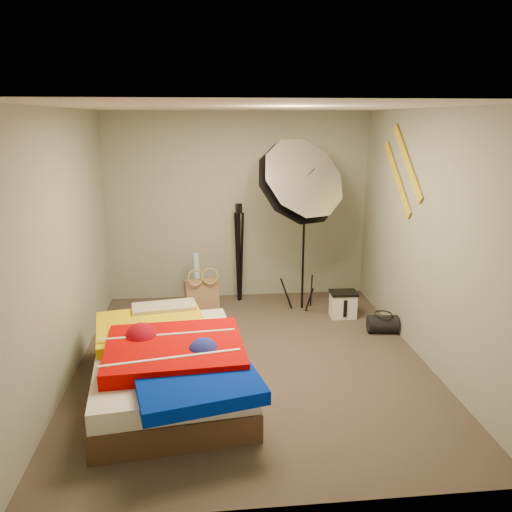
{
  "coord_description": "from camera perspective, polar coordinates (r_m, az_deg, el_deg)",
  "views": [
    {
      "loc": [
        -0.43,
        -4.62,
        2.4
      ],
      "look_at": [
        0.1,
        0.6,
        0.95
      ],
      "focal_mm": 35.0,
      "sensor_mm": 36.0,
      "label": 1
    }
  ],
  "objects": [
    {
      "name": "wall_stripe_upper",
      "position": [
        5.67,
        16.91,
        10.24
      ],
      "size": [
        0.02,
        0.91,
        0.78
      ],
      "primitive_type": "cube",
      "rotation": [
        0.7,
        0.0,
        0.0
      ],
      "color": "gold",
      "rests_on": "wall_right"
    },
    {
      "name": "photo_umbrella",
      "position": [
        5.99,
        4.84,
        8.19
      ],
      "size": [
        1.19,
        1.12,
        2.3
      ],
      "color": "black",
      "rests_on": "floor"
    },
    {
      "name": "bed",
      "position": [
        4.64,
        -9.79,
        -12.08
      ],
      "size": [
        1.57,
        2.12,
        0.54
      ],
      "color": "#4F3424",
      "rests_on": "floor"
    },
    {
      "name": "wrapping_roll",
      "position": [
        6.55,
        -6.73,
        -2.8
      ],
      "size": [
        0.12,
        0.22,
        0.72
      ],
      "primitive_type": "cylinder",
      "rotation": [
        -0.17,
        0.0,
        0.22
      ],
      "color": "#5992C1",
      "rests_on": "floor"
    },
    {
      "name": "wall_stripe_lower",
      "position": [
        5.92,
        15.84,
        8.56
      ],
      "size": [
        0.02,
        0.91,
        0.78
      ],
      "primitive_type": "cube",
      "rotation": [
        0.7,
        0.0,
        0.0
      ],
      "color": "gold",
      "rests_on": "wall_right"
    },
    {
      "name": "ceiling",
      "position": [
        4.64,
        -0.5,
        16.69
      ],
      "size": [
        4.0,
        4.0,
        0.0
      ],
      "primitive_type": "plane",
      "rotation": [
        3.14,
        0.0,
        0.0
      ],
      "color": "silver",
      "rests_on": "wall_back"
    },
    {
      "name": "wall_back",
      "position": [
        6.73,
        -2.06,
        5.6
      ],
      "size": [
        3.5,
        0.0,
        3.5
      ],
      "primitive_type": "plane",
      "rotation": [
        1.57,
        0.0,
        0.0
      ],
      "color": "gray",
      "rests_on": "floor"
    },
    {
      "name": "camera_tripod",
      "position": [
        6.64,
        -1.95,
        1.16
      ],
      "size": [
        0.09,
        0.09,
        1.33
      ],
      "color": "black",
      "rests_on": "floor"
    },
    {
      "name": "wall_front",
      "position": [
        2.89,
        3.25,
        -7.99
      ],
      "size": [
        3.5,
        0.0,
        3.5
      ],
      "primitive_type": "plane",
      "rotation": [
        -1.57,
        0.0,
        0.0
      ],
      "color": "gray",
      "rests_on": "floor"
    },
    {
      "name": "wall_right",
      "position": [
        5.24,
        18.98,
        1.91
      ],
      "size": [
        0.0,
        4.0,
        4.0
      ],
      "primitive_type": "plane",
      "rotation": [
        1.57,
        0.0,
        -1.57
      ],
      "color": "gray",
      "rests_on": "floor"
    },
    {
      "name": "camera_case",
      "position": [
        6.33,
        9.91,
        -5.57
      ],
      "size": [
        0.31,
        0.23,
        0.31
      ],
      "primitive_type": "cube",
      "rotation": [
        0.0,
        0.0,
        -0.02
      ],
      "color": "white",
      "rests_on": "floor"
    },
    {
      "name": "tote_bag",
      "position": [
        6.44,
        -6.2,
        -4.49
      ],
      "size": [
        0.46,
        0.29,
        0.44
      ],
      "primitive_type": "cube",
      "rotation": [
        -0.14,
        0.0,
        0.27
      ],
      "color": "#A27D5D",
      "rests_on": "floor"
    },
    {
      "name": "duffel_bag",
      "position": [
        6.01,
        14.25,
        -7.52
      ],
      "size": [
        0.37,
        0.25,
        0.21
      ],
      "primitive_type": "cylinder",
      "rotation": [
        0.0,
        1.57,
        -0.13
      ],
      "color": "black",
      "rests_on": "floor"
    },
    {
      "name": "wall_left",
      "position": [
        4.94,
        -21.12,
        0.94
      ],
      "size": [
        0.0,
        4.0,
        4.0
      ],
      "primitive_type": "plane",
      "rotation": [
        1.57,
        0.0,
        1.57
      ],
      "color": "gray",
      "rests_on": "floor"
    },
    {
      "name": "floor",
      "position": [
        5.22,
        -0.44,
        -11.9
      ],
      "size": [
        4.0,
        4.0,
        0.0
      ],
      "primitive_type": "plane",
      "color": "#4B3F37",
      "rests_on": "ground"
    }
  ]
}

